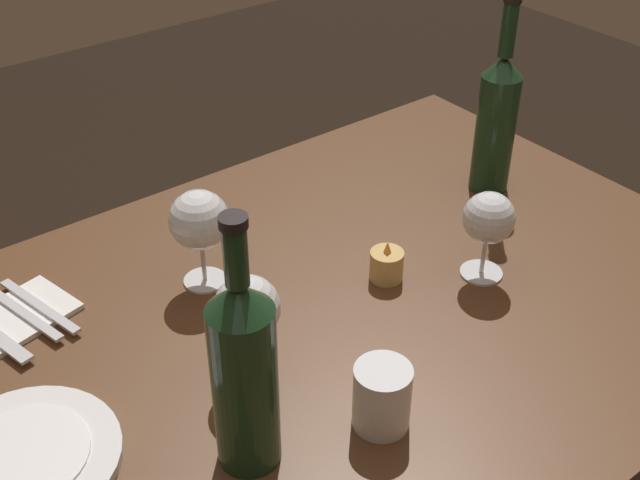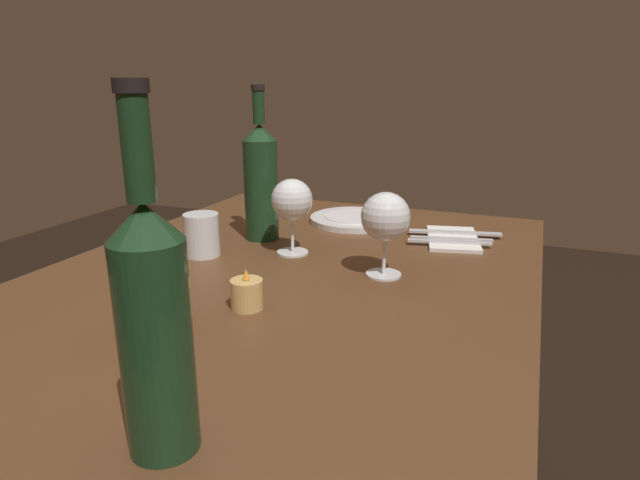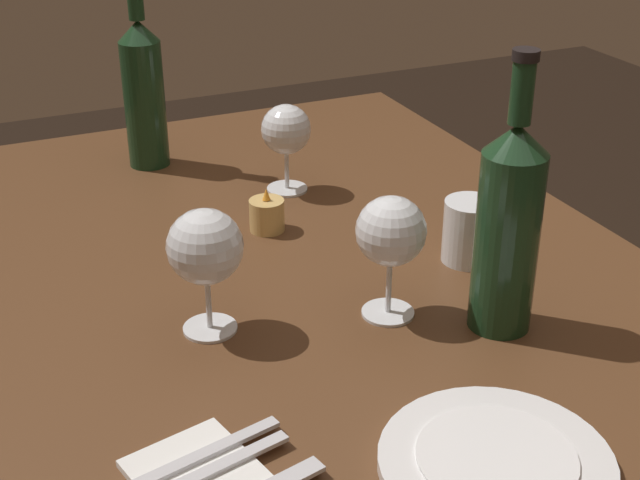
# 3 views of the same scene
# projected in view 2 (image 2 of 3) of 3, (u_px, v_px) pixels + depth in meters

# --- Properties ---
(dining_table) EXTENTS (1.30, 0.90, 0.74)m
(dining_table) POSITION_uv_depth(u_px,v_px,m) (277.00, 325.00, 1.00)
(dining_table) COLOR #56351E
(dining_table) RESTS_ON ground
(wine_glass_left) EXTENTS (0.09, 0.09, 0.16)m
(wine_glass_left) POSITION_uv_depth(u_px,v_px,m) (385.00, 218.00, 0.97)
(wine_glass_left) COLOR white
(wine_glass_left) RESTS_ON dining_table
(wine_glass_right) EXTENTS (0.09, 0.09, 0.16)m
(wine_glass_right) POSITION_uv_depth(u_px,v_px,m) (292.00, 201.00, 1.09)
(wine_glass_right) COLOR white
(wine_glass_right) RESTS_ON dining_table
(wine_glass_centre) EXTENTS (0.08, 0.08, 0.14)m
(wine_glass_centre) POSITION_uv_depth(u_px,v_px,m) (149.00, 267.00, 0.75)
(wine_glass_centre) COLOR white
(wine_glass_centre) RESTS_ON dining_table
(wine_bottle) EXTENTS (0.07, 0.07, 0.35)m
(wine_bottle) POSITION_uv_depth(u_px,v_px,m) (154.00, 323.00, 0.50)
(wine_bottle) COLOR #19381E
(wine_bottle) RESTS_ON dining_table
(wine_bottle_second) EXTENTS (0.08, 0.08, 0.34)m
(wine_bottle_second) POSITION_uv_depth(u_px,v_px,m) (261.00, 180.00, 1.20)
(wine_bottle_second) COLOR #19381E
(wine_bottle_second) RESTS_ON dining_table
(water_tumbler) EXTENTS (0.07, 0.07, 0.09)m
(water_tumbler) POSITION_uv_depth(u_px,v_px,m) (202.00, 237.00, 1.10)
(water_tumbler) COLOR white
(water_tumbler) RESTS_ON dining_table
(votive_candle) EXTENTS (0.05, 0.05, 0.07)m
(votive_candle) POSITION_uv_depth(u_px,v_px,m) (247.00, 295.00, 0.85)
(votive_candle) COLOR #DBB266
(votive_candle) RESTS_ON dining_table
(dinner_plate) EXTENTS (0.23, 0.23, 0.02)m
(dinner_plate) POSITION_uv_depth(u_px,v_px,m) (355.00, 219.00, 1.37)
(dinner_plate) COLOR white
(dinner_plate) RESTS_ON dining_table
(folded_napkin) EXTENTS (0.21, 0.15, 0.01)m
(folded_napkin) POSITION_uv_depth(u_px,v_px,m) (453.00, 239.00, 1.22)
(folded_napkin) COLOR white
(folded_napkin) RESTS_ON dining_table
(fork_inner) EXTENTS (0.05, 0.18, 0.00)m
(fork_inner) POSITION_uv_depth(u_px,v_px,m) (451.00, 239.00, 1.19)
(fork_inner) COLOR silver
(fork_inner) RESTS_ON folded_napkin
(fork_outer) EXTENTS (0.05, 0.18, 0.00)m
(fork_outer) POSITION_uv_depth(u_px,v_px,m) (449.00, 242.00, 1.17)
(fork_outer) COLOR silver
(fork_outer) RESTS_ON folded_napkin
(table_knife) EXTENTS (0.07, 0.21, 0.00)m
(table_knife) POSITION_uv_depth(u_px,v_px,m) (455.00, 233.00, 1.24)
(table_knife) COLOR silver
(table_knife) RESTS_ON folded_napkin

